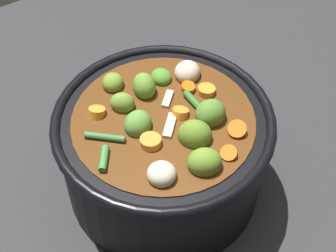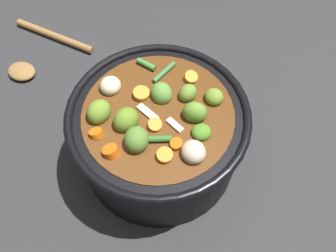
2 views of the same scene
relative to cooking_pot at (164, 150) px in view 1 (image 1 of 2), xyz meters
name	(u,v)px [view 1 (image 1 of 2)]	position (x,y,z in m)	size (l,w,h in m)	color
ground_plane	(164,182)	(0.00, 0.00, -0.08)	(1.10, 1.10, 0.00)	#2D2D30
cooking_pot	(164,150)	(0.00, 0.00, 0.00)	(0.29, 0.29, 0.17)	black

